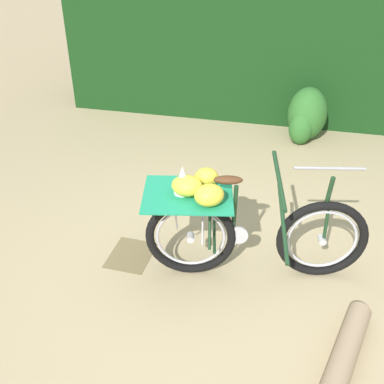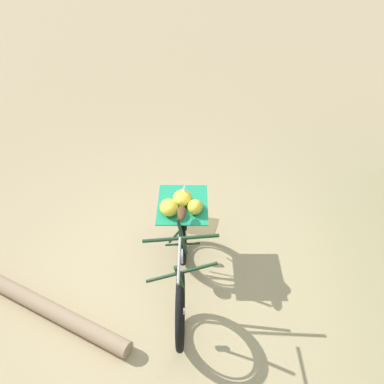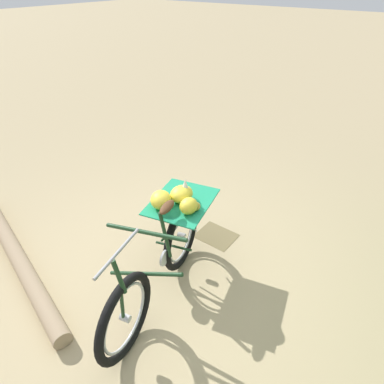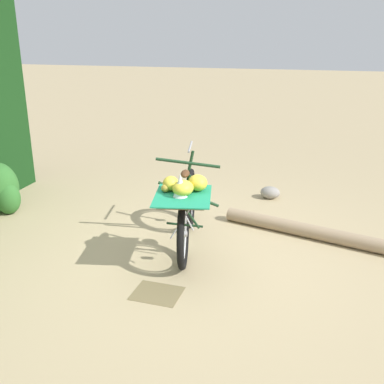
# 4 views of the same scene
# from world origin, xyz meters

# --- Properties ---
(ground_plane) EXTENTS (60.00, 60.00, 0.00)m
(ground_plane) POSITION_xyz_m (0.00, 0.00, 0.00)
(ground_plane) COLOR tan
(bicycle) EXTENTS (0.86, 1.80, 1.03)m
(bicycle) POSITION_xyz_m (-0.00, 0.13, 0.50)
(bicycle) COLOR black
(bicycle) RESTS_ON ground_plane
(fallen_log) EXTENTS (2.54, 0.77, 0.17)m
(fallen_log) POSITION_xyz_m (1.50, 0.80, 0.08)
(fallen_log) COLOR #9E8466
(fallen_log) RESTS_ON ground_plane
(path_stone) EXTENTS (0.28, 0.23, 0.18)m
(path_stone) POSITION_xyz_m (0.64, 2.08, 0.09)
(path_stone) COLOR gray
(path_stone) RESTS_ON ground_plane
(leaf_litter_patch) EXTENTS (0.44, 0.36, 0.01)m
(leaf_litter_patch) POSITION_xyz_m (0.02, -0.82, 0.00)
(leaf_litter_patch) COLOR olive
(leaf_litter_patch) RESTS_ON ground_plane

